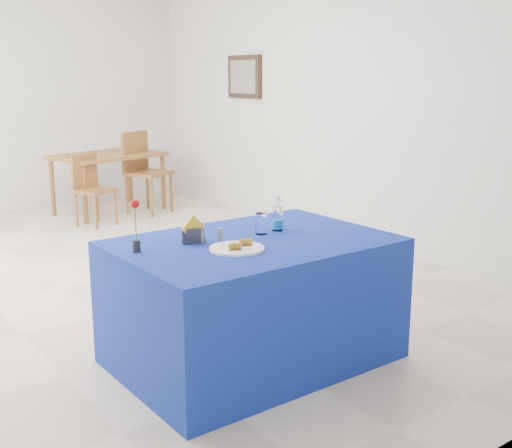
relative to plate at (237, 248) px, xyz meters
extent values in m
plane|color=beige|center=(0.28, 2.15, -0.77)|extent=(7.00, 7.00, 0.00)
plane|color=silver|center=(0.28, -1.35, 0.63)|extent=(5.00, 0.00, 5.00)
plane|color=silver|center=(2.78, 2.15, 0.63)|extent=(0.00, 7.00, 7.00)
cube|color=black|center=(2.75, 3.75, 0.93)|extent=(0.06, 0.64, 0.52)
cube|color=#998C66|center=(2.73, 3.75, 0.93)|extent=(0.02, 0.52, 0.40)
cylinder|color=white|center=(0.00, 0.00, 0.00)|extent=(0.31, 0.31, 0.01)
cylinder|color=white|center=(0.33, 0.21, 0.06)|extent=(0.07, 0.07, 0.13)
cylinder|color=slate|center=(-0.07, 0.25, 0.04)|extent=(0.03, 0.03, 0.08)
cylinder|color=slate|center=(0.02, 0.19, 0.04)|extent=(0.03, 0.03, 0.08)
cube|color=navy|center=(0.20, 0.12, -0.39)|extent=(1.60, 1.10, 0.76)
cylinder|color=white|center=(0.47, 0.23, 0.07)|extent=(0.07, 0.07, 0.15)
cylinder|color=blue|center=(0.47, 0.23, 0.03)|extent=(0.07, 0.07, 0.06)
cylinder|color=white|center=(0.47, 0.23, 0.17)|extent=(0.03, 0.03, 0.05)
cylinder|color=white|center=(0.47, 0.23, 0.20)|extent=(0.03, 0.03, 0.01)
cube|color=#3B3B41|center=(-0.11, 0.28, 0.01)|extent=(0.14, 0.10, 0.03)
cube|color=#353439|center=(-0.12, 0.26, 0.04)|extent=(0.12, 0.05, 0.09)
cube|color=#3A3A3F|center=(-0.10, 0.30, 0.04)|extent=(0.12, 0.05, 0.09)
cube|color=yellow|center=(-0.11, 0.28, 0.08)|extent=(0.15, 0.02, 0.15)
cylinder|color=#242328|center=(-0.47, 0.29, 0.03)|extent=(0.04, 0.04, 0.07)
cylinder|color=#1E6C1B|center=(-0.47, 0.29, 0.14)|extent=(0.01, 0.01, 0.22)
sphere|color=#B20D0B|center=(-0.47, 0.29, 0.26)|extent=(0.05, 0.05, 0.05)
cube|color=olive|center=(1.35, 4.77, -0.04)|extent=(1.46, 1.09, 0.05)
cylinder|color=brown|center=(0.83, 4.31, -0.41)|extent=(0.06, 0.06, 0.71)
cylinder|color=brown|center=(2.01, 4.55, -0.41)|extent=(0.06, 0.06, 0.71)
cylinder|color=brown|center=(0.69, 4.99, -0.41)|extent=(0.06, 0.06, 0.71)
cylinder|color=brown|center=(1.86, 5.24, -0.41)|extent=(0.06, 0.06, 0.71)
cylinder|color=brown|center=(0.81, 3.95, -0.57)|extent=(0.03, 0.03, 0.40)
cylinder|color=brown|center=(1.11, 4.06, -0.57)|extent=(0.03, 0.03, 0.40)
cylinder|color=brown|center=(0.70, 4.25, -0.57)|extent=(0.03, 0.03, 0.40)
cylinder|color=brown|center=(1.00, 4.36, -0.57)|extent=(0.03, 0.03, 0.40)
cube|color=brown|center=(0.91, 4.16, -0.36)|extent=(0.48, 0.48, 0.04)
cube|color=brown|center=(0.85, 4.31, -0.14)|extent=(0.36, 0.16, 0.41)
cylinder|color=brown|center=(1.63, 4.17, -0.52)|extent=(0.04, 0.04, 0.49)
cylinder|color=brown|center=(2.00, 4.32, -0.52)|extent=(0.04, 0.04, 0.49)
cylinder|color=brown|center=(1.48, 4.53, -0.52)|extent=(0.04, 0.04, 0.49)
cylinder|color=brown|center=(1.84, 4.68, -0.52)|extent=(0.04, 0.04, 0.49)
cube|color=brown|center=(1.74, 4.43, -0.26)|extent=(0.60, 0.60, 0.04)
cube|color=brown|center=(1.65, 4.62, 0.01)|extent=(0.44, 0.22, 0.50)
cylinder|color=gold|center=(-0.04, -0.03, 0.03)|extent=(0.08, 0.06, 0.04)
cylinder|color=beige|center=(-0.01, -0.05, 0.03)|extent=(0.02, 0.03, 0.03)
cylinder|color=gold|center=(0.06, 0.01, 0.03)|extent=(0.08, 0.06, 0.04)
cylinder|color=beige|center=(0.09, -0.01, 0.03)|extent=(0.02, 0.03, 0.03)
camera|label=1|loc=(-1.98, -2.83, 0.94)|focal=45.00mm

